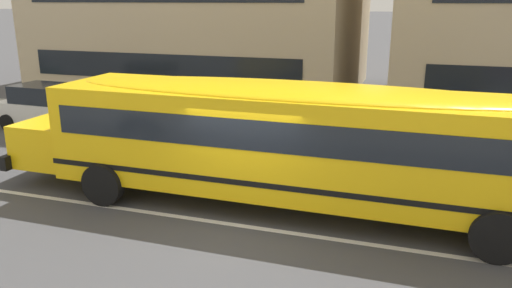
% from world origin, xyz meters
% --- Properties ---
extents(ground_plane, '(400.00, 400.00, 0.00)m').
position_xyz_m(ground_plane, '(0.00, 0.00, 0.00)').
color(ground_plane, '#424244').
extents(sidewalk_far, '(120.00, 3.00, 0.01)m').
position_xyz_m(sidewalk_far, '(0.00, 8.28, 0.01)').
color(sidewalk_far, gray).
rests_on(sidewalk_far, ground_plane).
extents(lane_centreline, '(110.00, 0.16, 0.01)m').
position_xyz_m(lane_centreline, '(0.00, 0.00, 0.00)').
color(lane_centreline, silver).
rests_on(lane_centreline, ground_plane).
extents(school_bus, '(13.09, 3.12, 2.92)m').
position_xyz_m(school_bus, '(0.49, 1.33, 1.74)').
color(school_bus, yellow).
rests_on(school_bus, ground_plane).
extents(parked_car_white_far_corner, '(3.95, 1.97, 1.64)m').
position_xyz_m(parked_car_white_far_corner, '(-9.80, 5.81, 0.84)').
color(parked_car_white_far_corner, silver).
rests_on(parked_car_white_far_corner, ground_plane).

